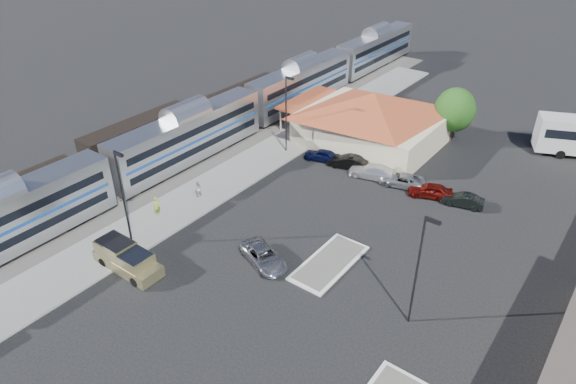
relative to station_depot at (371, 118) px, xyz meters
The scene contains 21 objects.
ground 24.63m from the station_depot, 79.24° to the right, with size 280.00×280.00×0.00m, color black.
railbed 23.14m from the station_depot, 135.78° to the right, with size 16.00×100.00×0.12m, color #4C4944.
platform 19.71m from the station_depot, 112.45° to the right, with size 5.50×92.00×0.18m, color gray.
passenger_train 21.10m from the station_depot, 129.56° to the right, with size 3.00×104.00×5.55m.
freight_cars 26.66m from the station_depot, 136.87° to the right, with size 2.80×46.00×4.00m.
station_depot is the anchor object (origin of this frame).
traffic_island_south 23.80m from the station_depot, 68.74° to the right, with size 3.30×7.50×0.21m.
lamp_plat_s 30.74m from the station_depot, 101.94° to the right, with size 1.08×0.25×9.00m.
lamp_plat_n 10.45m from the station_depot, 128.41° to the right, with size 1.08×0.25×9.00m.
lamp_lot 29.30m from the station_depot, 55.24° to the right, with size 1.08×0.25×9.00m.
tree_depot 9.69m from the station_depot, 38.43° to the left, with size 4.71×4.71×6.63m.
pickup_truck 32.57m from the station_depot, 96.96° to the right, with size 6.14×2.33×2.12m.
suv 25.63m from the station_depot, 80.45° to the right, with size 2.27×4.93×1.37m, color #9A9CA1.
person_a 27.06m from the station_depot, 107.09° to the right, with size 0.69×0.46×1.90m, color #B3C43D.
person_b 22.53m from the station_depot, 109.12° to the right, with size 0.84×0.65×1.73m, color silver.
parked_car_a 7.98m from the station_depot, 105.03° to the right, with size 1.59×3.96×1.35m, color #0B1038.
parked_car_b 7.53m from the station_depot, 80.07° to the right, with size 1.52×4.37×1.44m, color black.
parked_car_c 8.89m from the station_depot, 58.85° to the right, with size 2.07×5.10×1.48m, color silver.
parked_car_d 10.67m from the station_depot, 42.66° to the right, with size 2.19×4.76×1.32m, color #92969A.
parked_car_e 13.30m from the station_depot, 34.09° to the right, with size 1.72×4.28×1.46m, color maroon.
parked_car_f 15.89m from the station_depot, 26.62° to the right, with size 1.36×3.91×1.29m, color black.
Camera 1 is at (20.98, -26.22, 26.84)m, focal length 32.00 mm.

